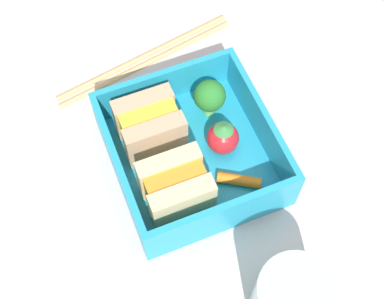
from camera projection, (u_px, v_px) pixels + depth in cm
name	position (u px, v px, depth cm)	size (l,w,h in cm)	color
ground_plane	(192.00, 167.00, 54.16)	(120.00, 120.00, 2.00)	beige
bento_tray	(192.00, 160.00, 52.75)	(15.66, 14.97, 1.20)	#229BBD
bento_rim	(192.00, 146.00, 50.29)	(15.66, 14.97, 4.41)	#229BBD
sandwich_left	(176.00, 187.00, 48.07)	(5.00, 5.93, 4.78)	beige
sandwich_center_left	(150.00, 126.00, 51.13)	(5.00, 5.93, 4.78)	tan
carrot_stick_far_left	(239.00, 180.00, 50.44)	(1.05, 1.05, 4.16)	orange
strawberry_far_left	(224.00, 139.00, 51.20)	(3.18, 3.18, 3.78)	red
broccoli_floret	(210.00, 96.00, 52.36)	(3.22, 3.22, 4.44)	#80D263
chopstick_pair	(146.00, 58.00, 59.10)	(5.66, 21.36, 0.70)	tan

